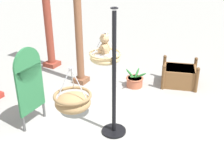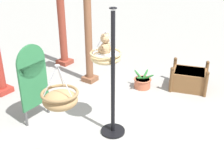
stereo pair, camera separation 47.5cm
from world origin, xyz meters
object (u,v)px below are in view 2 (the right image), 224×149
(greenhouse_pillar_right, at_px, (61,16))
(display_pole_central, at_px, (113,99))
(hanging_basket_with_teddy, at_px, (106,57))
(greenhouse_pillar_left, at_px, (88,24))
(wooden_planter_box, at_px, (189,79))
(potted_plant_bushy_green, at_px, (142,82))
(hanging_basket_left_high, at_px, (60,99))
(display_sign_board, at_px, (33,77))
(teddy_bear, at_px, (105,46))

(greenhouse_pillar_right, bearing_deg, display_pole_central, -122.98)
(hanging_basket_with_teddy, bearing_deg, display_pole_central, -120.96)
(greenhouse_pillar_left, distance_m, wooden_planter_box, 2.73)
(hanging_basket_with_teddy, distance_m, wooden_planter_box, 2.71)
(display_pole_central, xyz_separation_m, greenhouse_pillar_left, (1.47, 1.70, 0.79))
(wooden_planter_box, distance_m, potted_plant_bushy_green, 1.11)
(wooden_planter_box, bearing_deg, hanging_basket_left_high, 175.23)
(hanging_basket_left_high, xyz_separation_m, greenhouse_pillar_right, (3.38, 3.23, 0.00))
(hanging_basket_with_teddy, distance_m, display_sign_board, 1.44)
(hanging_basket_left_high, bearing_deg, teddy_bear, 16.23)
(wooden_planter_box, bearing_deg, greenhouse_pillar_left, 114.81)
(hanging_basket_with_teddy, height_order, hanging_basket_left_high, hanging_basket_left_high)
(hanging_basket_left_high, bearing_deg, wooden_planter_box, -4.77)
(display_pole_central, xyz_separation_m, display_sign_board, (-0.47, 1.47, 0.22))
(greenhouse_pillar_right, bearing_deg, greenhouse_pillar_left, -110.53)
(greenhouse_pillar_left, bearing_deg, teddy_bear, -132.73)
(wooden_planter_box, bearing_deg, potted_plant_bushy_green, 123.24)
(hanging_basket_left_high, bearing_deg, hanging_basket_with_teddy, 15.50)
(wooden_planter_box, height_order, potted_plant_bushy_green, wooden_planter_box)
(hanging_basket_with_teddy, bearing_deg, teddy_bear, 90.00)
(teddy_bear, xyz_separation_m, greenhouse_pillar_left, (1.32, 1.43, -0.08))
(display_pole_central, distance_m, wooden_planter_box, 2.58)
(hanging_basket_with_teddy, bearing_deg, potted_plant_bushy_green, 5.52)
(hanging_basket_left_high, xyz_separation_m, greenhouse_pillar_left, (2.88, 1.89, 0.07))
(display_pole_central, distance_m, greenhouse_pillar_right, 3.70)
(teddy_bear, height_order, wooden_planter_box, teddy_bear)
(greenhouse_pillar_right, xyz_separation_m, potted_plant_bushy_green, (-0.09, -2.63, -1.26))
(greenhouse_pillar_left, distance_m, greenhouse_pillar_right, 1.43)
(hanging_basket_with_teddy, bearing_deg, display_sign_board, 116.89)
(display_pole_central, xyz_separation_m, greenhouse_pillar_right, (1.98, 3.04, 0.72))
(teddy_bear, distance_m, greenhouse_pillar_left, 1.95)
(greenhouse_pillar_left, distance_m, potted_plant_bushy_green, 1.90)
(hanging_basket_with_teddy, xyz_separation_m, hanging_basket_left_high, (-1.56, -0.43, 0.03))
(teddy_bear, distance_m, display_sign_board, 1.49)
(display_pole_central, height_order, greenhouse_pillar_right, greenhouse_pillar_right)
(display_pole_central, bearing_deg, teddy_bear, 61.07)
(greenhouse_pillar_left, bearing_deg, wooden_planter_box, -65.19)
(hanging_basket_left_high, bearing_deg, greenhouse_pillar_right, 43.65)
(greenhouse_pillar_right, xyz_separation_m, wooden_planter_box, (0.52, -3.55, -1.16))
(greenhouse_pillar_right, bearing_deg, wooden_planter_box, -81.68)
(wooden_planter_box, relative_size, potted_plant_bushy_green, 1.78)
(display_pole_central, xyz_separation_m, teddy_bear, (0.15, 0.27, 0.87))
(display_sign_board, bearing_deg, greenhouse_pillar_right, 32.83)
(greenhouse_pillar_right, height_order, display_sign_board, greenhouse_pillar_right)
(teddy_bear, bearing_deg, potted_plant_bushy_green, 4.82)
(wooden_planter_box, bearing_deg, greenhouse_pillar_right, 98.32)
(hanging_basket_with_teddy, xyz_separation_m, display_sign_board, (-0.62, 1.22, -0.47))
(teddy_bear, relative_size, wooden_planter_box, 0.41)
(hanging_basket_with_teddy, bearing_deg, hanging_basket_left_high, -164.50)
(hanging_basket_left_high, distance_m, greenhouse_pillar_right, 4.67)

